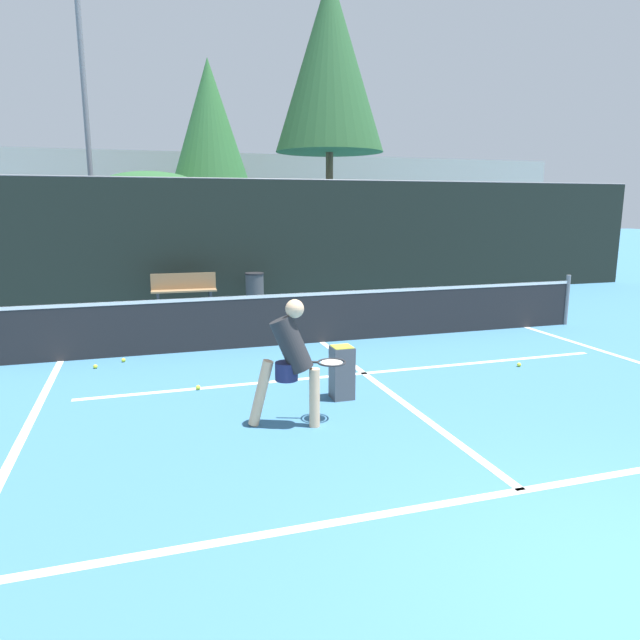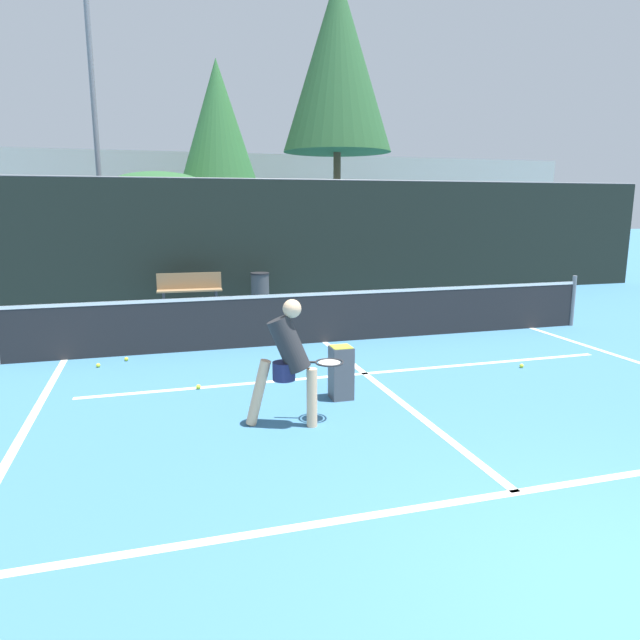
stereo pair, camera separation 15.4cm
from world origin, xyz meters
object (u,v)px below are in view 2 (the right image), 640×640
at_px(ball_hopper, 341,371).
at_px(courtside_bench, 190,289).
at_px(parked_car, 230,265).
at_px(trash_bin, 260,288).
at_px(player_practicing, 288,357).

relative_size(ball_hopper, courtside_bench, 0.44).
bearing_deg(parked_car, ball_hopper, -90.71).
height_order(courtside_bench, trash_bin, courtside_bench).
bearing_deg(player_practicing, parked_car, 105.31).
distance_m(ball_hopper, trash_bin, 7.67).
bearing_deg(courtside_bench, player_practicing, -83.31).
bearing_deg(player_practicing, courtside_bench, 113.82).
distance_m(player_practicing, ball_hopper, 1.23).
bearing_deg(courtside_bench, parked_car, 74.02).
bearing_deg(player_practicing, ball_hopper, 59.96).
bearing_deg(ball_hopper, courtside_bench, 100.90).
relative_size(player_practicing, ball_hopper, 2.10).
xyz_separation_m(courtside_bench, parked_car, (1.63, 4.83, 0.08)).
xyz_separation_m(player_practicing, courtside_bench, (-0.59, 8.39, -0.35)).
relative_size(ball_hopper, parked_car, 0.17).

